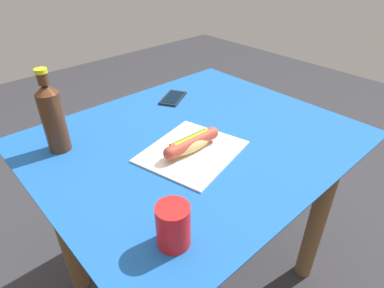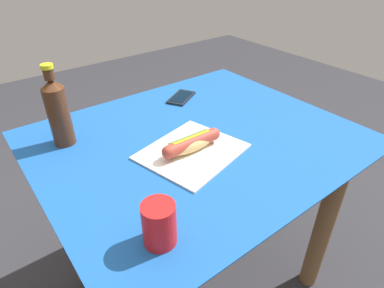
# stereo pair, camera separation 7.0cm
# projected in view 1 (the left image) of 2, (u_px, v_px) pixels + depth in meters

# --- Properties ---
(ground_plane) EXTENTS (6.00, 6.00, 0.00)m
(ground_plane) POSITION_uv_depth(u_px,v_px,m) (194.00, 277.00, 1.46)
(ground_plane) COLOR #2D2D33
(ground_plane) RESTS_ON ground
(dining_table) EXTENTS (1.00, 0.85, 0.74)m
(dining_table) POSITION_uv_depth(u_px,v_px,m) (195.00, 173.00, 1.14)
(dining_table) COLOR brown
(dining_table) RESTS_ON ground
(paper_wrapper) EXTENTS (0.34, 0.31, 0.01)m
(paper_wrapper) POSITION_uv_depth(u_px,v_px,m) (192.00, 151.00, 0.98)
(paper_wrapper) COLOR silver
(paper_wrapper) RESTS_ON dining_table
(hot_dog) EXTENTS (0.21, 0.05, 0.05)m
(hot_dog) POSITION_uv_depth(u_px,v_px,m) (192.00, 143.00, 0.97)
(hot_dog) COLOR #E5BC75
(hot_dog) RESTS_ON paper_wrapper
(cell_phone) EXTENTS (0.15, 0.13, 0.01)m
(cell_phone) POSITION_uv_depth(u_px,v_px,m) (173.00, 98.00, 1.30)
(cell_phone) COLOR black
(cell_phone) RESTS_ON dining_table
(soda_bottle) EXTENTS (0.07, 0.07, 0.26)m
(soda_bottle) POSITION_uv_depth(u_px,v_px,m) (53.00, 117.00, 0.94)
(soda_bottle) COLOR #4C2814
(soda_bottle) RESTS_ON dining_table
(drinking_cup) EXTENTS (0.07, 0.07, 0.10)m
(drinking_cup) POSITION_uv_depth(u_px,v_px,m) (173.00, 226.00, 0.67)
(drinking_cup) COLOR red
(drinking_cup) RESTS_ON dining_table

